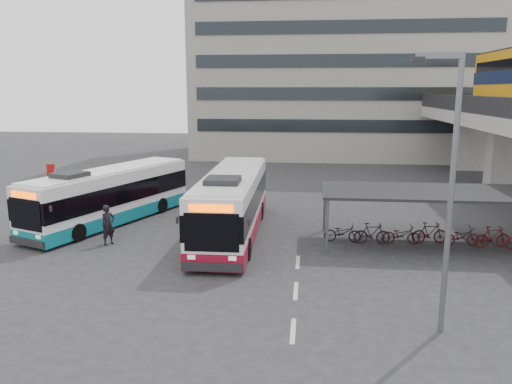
# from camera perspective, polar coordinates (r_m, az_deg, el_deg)

# --- Properties ---
(ground) EXTENTS (120.00, 120.00, 0.00)m
(ground) POSITION_cam_1_polar(r_m,az_deg,el_deg) (21.04, -2.09, -7.79)
(ground) COLOR #28282B
(ground) RESTS_ON ground
(bike_shelter) EXTENTS (10.00, 4.00, 2.54)m
(bike_shelter) POSITION_cam_1_polar(r_m,az_deg,el_deg) (24.01, 19.51, -2.63)
(bike_shelter) COLOR #595B60
(bike_shelter) RESTS_ON ground
(office_block) EXTENTS (30.00, 15.00, 25.00)m
(office_block) POSITION_cam_1_polar(r_m,az_deg,el_deg) (56.00, 9.68, 17.13)
(office_block) COLOR gray
(office_block) RESTS_ON ground
(road_markings) EXTENTS (0.15, 7.60, 0.01)m
(road_markings) POSITION_cam_1_polar(r_m,az_deg,el_deg) (18.05, 4.57, -11.19)
(road_markings) COLOR beige
(road_markings) RESTS_ON ground
(bus_main) EXTENTS (2.60, 11.32, 3.33)m
(bus_main) POSITION_cam_1_polar(r_m,az_deg,el_deg) (24.24, -2.73, -1.37)
(bus_main) COLOR white
(bus_main) RESTS_ON ground
(bus_teal) EXTENTS (5.93, 10.63, 3.11)m
(bus_teal) POSITION_cam_1_polar(r_m,az_deg,el_deg) (27.57, -16.31, -0.46)
(bus_teal) COLOR white
(bus_teal) RESTS_ON ground
(pedestrian) EXTENTS (0.76, 0.81, 1.86)m
(pedestrian) POSITION_cam_1_polar(r_m,az_deg,el_deg) (23.79, -16.55, -3.63)
(pedestrian) COLOR black
(pedestrian) RESTS_ON ground
(lamp_post) EXTENTS (1.40, 0.19, 7.97)m
(lamp_post) POSITION_cam_1_polar(r_m,az_deg,el_deg) (14.77, 21.14, 1.28)
(lamp_post) COLOR #595B60
(lamp_post) RESTS_ON ground
(sign_totem_north) EXTENTS (0.52, 0.18, 2.39)m
(sign_totem_north) POSITION_cam_1_polar(r_m,az_deg,el_deg) (34.21, -22.31, 1.07)
(sign_totem_north) COLOR #A20E09
(sign_totem_north) RESTS_ON ground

